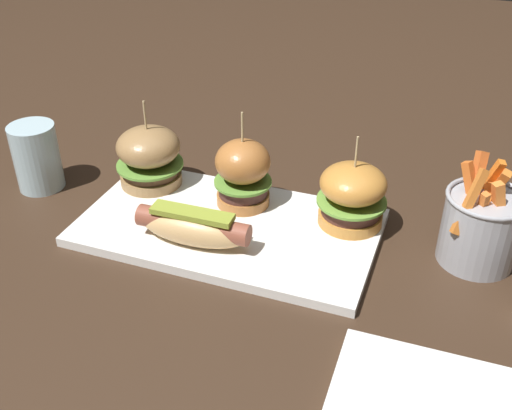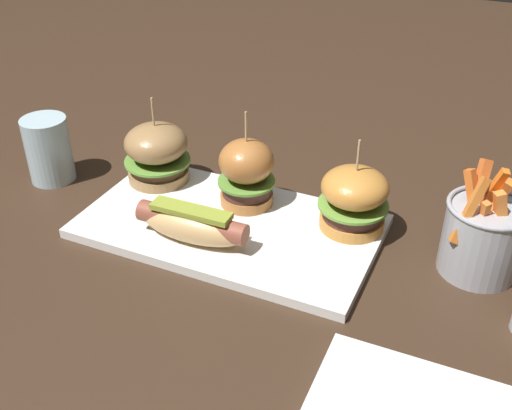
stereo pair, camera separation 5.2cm
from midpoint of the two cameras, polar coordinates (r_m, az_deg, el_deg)
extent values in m
plane|color=#382619|center=(0.88, -0.77, -2.39)|extent=(3.00, 3.00, 0.00)
cube|color=white|center=(0.87, -0.78, -2.02)|extent=(0.42, 0.23, 0.01)
ellipsoid|color=tan|center=(0.82, -4.18, -2.00)|extent=(0.15, 0.05, 0.05)
cylinder|color=brown|center=(0.82, -4.20, -1.65)|extent=(0.16, 0.03, 0.03)
cube|color=olive|center=(0.81, -4.25, -0.60)|extent=(0.11, 0.03, 0.01)
cylinder|color=#9D7648|center=(0.98, -7.53, 2.84)|extent=(0.10, 0.10, 0.02)
cylinder|color=#4D3321|center=(0.97, -7.60, 3.62)|extent=(0.09, 0.09, 0.01)
cylinder|color=#609338|center=(0.97, -7.63, 4.09)|extent=(0.10, 0.10, 0.00)
ellipsoid|color=#9D7648|center=(0.95, -7.77, 5.73)|extent=(0.10, 0.10, 0.06)
cylinder|color=tan|center=(0.93, -7.97, 8.14)|extent=(0.00, 0.00, 0.06)
cylinder|color=#B16C34|center=(0.91, 0.80, 0.64)|extent=(0.08, 0.08, 0.02)
cylinder|color=#492A24|center=(0.90, 0.81, 1.58)|extent=(0.07, 0.07, 0.02)
cylinder|color=#609338|center=(0.90, 0.82, 2.20)|extent=(0.08, 0.08, 0.00)
ellipsoid|color=#B16C34|center=(0.88, 0.83, 4.08)|extent=(0.08, 0.08, 0.06)
cylinder|color=tan|center=(0.86, 0.86, 6.81)|extent=(0.00, 0.00, 0.06)
cylinder|color=#CB8538|center=(0.87, 10.59, -1.54)|extent=(0.09, 0.09, 0.02)
cylinder|color=#522E26|center=(0.86, 10.71, -0.61)|extent=(0.08, 0.08, 0.02)
cylinder|color=#6B9E3D|center=(0.86, 10.78, -0.01)|extent=(0.10, 0.10, 0.00)
ellipsoid|color=#CB8538|center=(0.84, 10.97, 1.60)|extent=(0.09, 0.09, 0.05)
cylinder|color=tan|center=(0.82, 11.26, 4.05)|extent=(0.00, 0.00, 0.06)
cylinder|color=#A8AAB2|center=(0.84, 22.01, -3.07)|extent=(0.10, 0.10, 0.09)
torus|color=#A8AAB2|center=(0.81, 22.72, -0.19)|extent=(0.10, 0.10, 0.01)
cube|color=orange|center=(0.82, 21.63, 0.85)|extent=(0.02, 0.06, 0.09)
cube|color=orange|center=(0.81, 23.56, -1.01)|extent=(0.03, 0.02, 0.07)
cube|color=orange|center=(0.82, 22.51, -0.87)|extent=(0.02, 0.04, 0.06)
cube|color=orange|center=(0.84, 22.62, 0.96)|extent=(0.04, 0.03, 0.08)
cube|color=orange|center=(0.82, 21.36, 0.36)|extent=(0.04, 0.03, 0.08)
cube|color=orange|center=(0.84, 23.31, 0.45)|extent=(0.03, 0.04, 0.07)
cube|color=orange|center=(0.79, 21.08, -0.51)|extent=(0.03, 0.05, 0.08)
cube|color=orange|center=(0.81, 22.09, -1.29)|extent=(0.01, 0.02, 0.06)
cylinder|color=silver|center=(1.03, -17.39, 4.93)|extent=(0.07, 0.07, 0.11)
camera|label=1|loc=(0.03, -88.20, 1.15)|focal=42.93mm
camera|label=2|loc=(0.03, 91.80, -1.15)|focal=42.93mm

